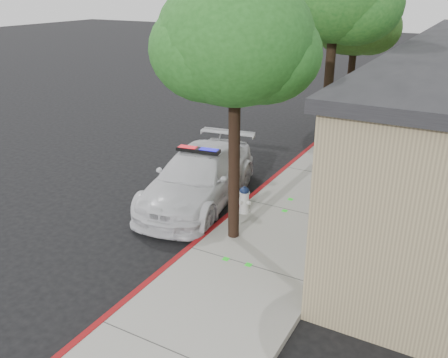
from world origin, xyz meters
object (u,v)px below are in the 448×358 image
Objects in this scene: street_tree_near at (235,46)px; street_tree_far at (357,23)px; police_car at (199,177)px; fire_hydrant at (244,199)px.

street_tree_near is 9.41m from street_tree_far.
fire_hydrant is at bearing -18.68° from police_car.
street_tree_near is 1.04× the size of street_tree_far.
police_car reaches higher than fire_hydrant.
street_tree_near reaches higher than street_tree_far.
street_tree_far is (2.12, 7.84, 3.78)m from police_car.
street_tree_far is (0.52, 8.12, 4.01)m from fire_hydrant.
fire_hydrant is (1.60, -0.28, -0.24)m from police_car.
police_car is at bearing 141.47° from street_tree_near.
street_tree_near reaches higher than fire_hydrant.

